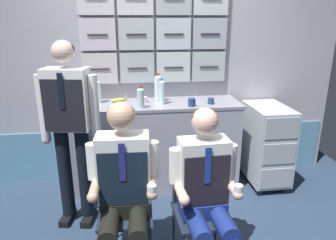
% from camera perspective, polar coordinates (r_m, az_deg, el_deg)
% --- Properties ---
extents(galley_bulkhead, '(4.20, 0.14, 2.17)m').
position_cam_1_polar(galley_bulkhead, '(3.55, -2.29, 6.59)').
color(galley_bulkhead, '#ADAAB5').
rests_on(galley_bulkhead, ground).
extents(galley_counter, '(1.78, 0.53, 0.97)m').
position_cam_1_polar(galley_counter, '(3.46, -2.09, -4.65)').
color(galley_counter, '#9A97A5').
rests_on(galley_counter, ground).
extents(service_trolley, '(0.40, 0.65, 0.91)m').
position_cam_1_polar(service_trolley, '(3.70, 17.36, -3.97)').
color(service_trolley, black).
rests_on(service_trolley, ground).
extents(folding_chair_left, '(0.42, 0.42, 0.82)m').
position_cam_1_polar(folding_chair_left, '(2.52, -7.71, -13.61)').
color(folding_chair_left, '#2D2D33').
rests_on(folding_chair_left, ground).
extents(crew_member_left, '(0.52, 0.64, 1.28)m').
position_cam_1_polar(crew_member_left, '(2.29, -8.07, -11.33)').
color(crew_member_left, black).
rests_on(crew_member_left, ground).
extents(folding_chair_center, '(0.42, 0.42, 0.82)m').
position_cam_1_polar(folding_chair_center, '(2.50, 5.63, -13.87)').
color(folding_chair_center, '#2D2D33').
rests_on(folding_chair_center, ground).
extents(crew_member_center, '(0.50, 0.62, 1.24)m').
position_cam_1_polar(crew_member_center, '(2.28, 6.90, -12.16)').
color(crew_member_center, black).
rests_on(crew_member_center, ground).
extents(crew_member_standing, '(0.52, 0.31, 1.65)m').
position_cam_1_polar(crew_member_standing, '(2.81, -17.44, -0.16)').
color(crew_member_standing, black).
rests_on(crew_member_standing, ground).
extents(water_bottle_blue_cap, '(0.07, 0.07, 0.23)m').
position_cam_1_polar(water_bottle_blue_cap, '(3.09, -4.98, 4.06)').
color(water_bottle_blue_cap, silver).
rests_on(water_bottle_blue_cap, galley_counter).
extents(water_bottle_tall, '(0.08, 0.08, 0.31)m').
position_cam_1_polar(water_bottle_tall, '(3.33, -1.82, 5.78)').
color(water_bottle_tall, silver).
rests_on(water_bottle_tall, galley_counter).
extents(sparkling_bottle_green, '(0.07, 0.07, 0.26)m').
position_cam_1_polar(sparkling_bottle_green, '(3.36, -12.60, 5.10)').
color(sparkling_bottle_green, silver).
rests_on(sparkling_bottle_green, galley_counter).
extents(water_bottle_short, '(0.06, 0.06, 0.27)m').
position_cam_1_polar(water_bottle_short, '(3.23, -1.09, 5.11)').
color(water_bottle_short, silver).
rests_on(water_bottle_short, galley_counter).
extents(espresso_cup_small, '(0.07, 0.07, 0.06)m').
position_cam_1_polar(espresso_cup_small, '(3.33, -4.45, 3.74)').
color(espresso_cup_small, white).
rests_on(espresso_cup_small, galley_counter).
extents(coffee_cup_white, '(0.08, 0.08, 0.08)m').
position_cam_1_polar(coffee_cup_white, '(3.19, 4.33, 3.27)').
color(coffee_cup_white, navy).
rests_on(coffee_cup_white, galley_counter).
extents(paper_cup_blue, '(0.07, 0.07, 0.06)m').
position_cam_1_polar(paper_cup_blue, '(3.30, 7.78, 3.49)').
color(paper_cup_blue, navy).
rests_on(paper_cup_blue, galley_counter).
extents(coffee_cup_spare, '(0.06, 0.06, 0.06)m').
position_cam_1_polar(coffee_cup_spare, '(3.37, -14.69, 3.35)').
color(coffee_cup_spare, silver).
rests_on(coffee_cup_spare, galley_counter).
extents(snack_banana, '(0.17, 0.10, 0.04)m').
position_cam_1_polar(snack_banana, '(3.39, -8.93, 3.61)').
color(snack_banana, yellow).
rests_on(snack_banana, galley_counter).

